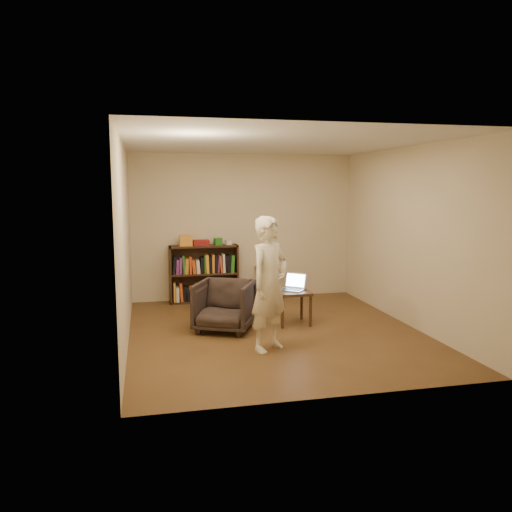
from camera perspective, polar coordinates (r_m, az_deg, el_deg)
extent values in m
plane|color=#4C3318|center=(7.09, 2.20, -8.64)|extent=(4.50, 4.50, 0.00)
plane|color=silver|center=(6.82, 2.32, 12.80)|extent=(4.50, 4.50, 0.00)
plane|color=beige|center=(9.01, -1.41, 3.36)|extent=(4.00, 0.00, 4.00)
plane|color=beige|center=(6.61, -14.75, 1.41)|extent=(0.00, 4.50, 4.50)
plane|color=beige|center=(7.59, 17.03, 2.14)|extent=(0.00, 4.50, 4.50)
cube|color=black|center=(8.79, -9.76, -2.14)|extent=(0.03, 0.30, 1.00)
cube|color=black|center=(8.92, -2.23, -1.88)|extent=(0.03, 0.30, 1.00)
cube|color=black|center=(8.97, -6.07, -1.86)|extent=(1.20, 0.02, 1.00)
cube|color=black|center=(8.93, -5.93, -5.08)|extent=(1.20, 0.30, 0.03)
cube|color=black|center=(8.83, -5.97, -2.01)|extent=(1.14, 0.30, 0.03)
cube|color=black|center=(8.76, -6.02, 1.11)|extent=(1.20, 0.30, 0.03)
cube|color=orange|center=(8.73, -8.02, 1.74)|extent=(0.22, 0.16, 0.18)
cube|color=maroon|center=(8.77, -6.31, 1.52)|extent=(0.28, 0.21, 0.09)
cube|color=#266C1C|center=(8.78, -4.37, 1.65)|extent=(0.15, 0.15, 0.12)
cube|color=beige|center=(8.83, -3.17, 1.55)|extent=(0.11, 0.11, 0.08)
cube|color=#A3764F|center=(8.98, 1.37, -1.36)|extent=(0.41, 0.41, 0.04)
cylinder|color=#A3764F|center=(8.84, 0.60, -3.46)|extent=(0.04, 0.04, 0.55)
cylinder|color=#A3764F|center=(8.91, 2.62, -3.36)|extent=(0.04, 0.04, 0.55)
cylinder|color=#A3764F|center=(9.15, 0.14, -3.07)|extent=(0.04, 0.04, 0.55)
cylinder|color=#A3764F|center=(9.22, 2.09, -2.98)|extent=(0.04, 0.04, 0.55)
imported|color=black|center=(7.08, -3.62, -5.69)|extent=(1.02, 1.03, 0.71)
cube|color=black|center=(7.39, 4.20, -4.15)|extent=(0.49, 0.49, 0.04)
cylinder|color=black|center=(7.19, 3.05, -6.52)|extent=(0.04, 0.04, 0.45)
cylinder|color=black|center=(7.31, 6.25, -6.31)|extent=(0.04, 0.04, 0.45)
cylinder|color=black|center=(7.59, 2.19, -5.74)|extent=(0.04, 0.04, 0.45)
cylinder|color=black|center=(7.70, 5.24, -5.56)|extent=(0.04, 0.04, 0.45)
cube|color=#AFAFB3|center=(7.41, 4.10, -3.88)|extent=(0.40, 0.39, 0.02)
cube|color=black|center=(7.40, 4.10, -3.80)|extent=(0.29, 0.28, 0.00)
cube|color=#AFAFB3|center=(7.51, 4.56, -2.79)|extent=(0.30, 0.27, 0.22)
cube|color=#B6DCFF|center=(7.51, 4.56, -2.79)|extent=(0.25, 0.23, 0.18)
imported|color=beige|center=(6.14, 1.55, -3.21)|extent=(0.73, 0.68, 1.67)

